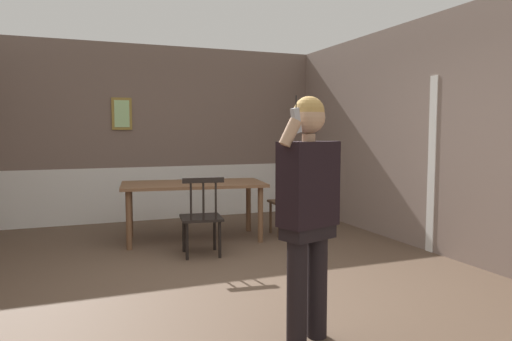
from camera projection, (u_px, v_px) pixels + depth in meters
ground_plane at (224, 288)px, 4.38m from camera, size 8.10×8.10×0.00m
room_back_partition at (155, 137)px, 7.68m from camera, size 5.54×0.17×2.82m
room_right_partition at (460, 135)px, 5.27m from camera, size 0.13×7.37×2.82m
dining_table at (193, 189)px, 6.26m from camera, size 1.96×1.15×0.77m
chair_near_window at (288, 201)px, 6.59m from camera, size 0.42×0.42×0.95m
chair_by_doorway at (202, 217)px, 5.47m from camera, size 0.52×0.52×0.93m
person_figure at (309, 202)px, 3.20m from camera, size 0.53×0.33×1.68m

